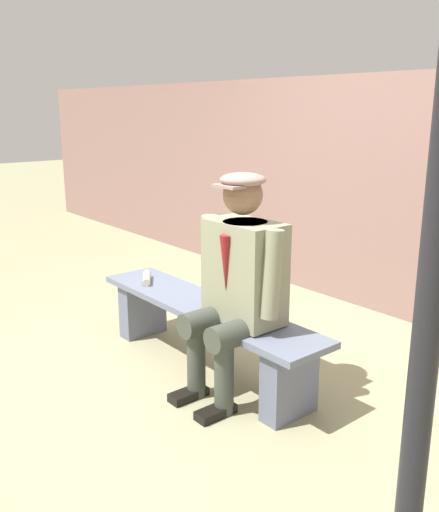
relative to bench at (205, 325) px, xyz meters
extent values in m
plane|color=gray|center=(0.00, 0.00, -0.31)|extent=(30.00, 30.00, 0.00)
cube|color=slate|center=(0.00, 0.00, 0.12)|extent=(1.88, 0.40, 0.04)
cube|color=slate|center=(-0.76, 0.00, -0.10)|extent=(0.13, 0.34, 0.41)
cube|color=slate|center=(0.76, 0.00, -0.10)|extent=(0.13, 0.34, 0.41)
cube|color=gray|center=(-0.38, 0.00, 0.45)|extent=(0.46, 0.28, 0.59)
cylinder|color=#1E2338|center=(-0.38, 0.00, 0.71)|extent=(0.26, 0.26, 0.06)
cone|color=maroon|center=(-0.38, 0.14, 0.52)|extent=(0.07, 0.07, 0.32)
sphere|color=#8C664C|center=(-0.38, 0.02, 0.90)|extent=(0.22, 0.22, 0.22)
ellipsoid|color=gray|center=(-0.38, 0.02, 0.98)|extent=(0.26, 0.26, 0.08)
cube|color=gray|center=(-0.38, 0.12, 0.95)|extent=(0.18, 0.10, 0.02)
cylinder|color=#3E433A|center=(-0.51, 0.13, 0.15)|extent=(0.15, 0.43, 0.15)
cylinder|color=#3E433A|center=(-0.51, 0.26, -0.08)|extent=(0.11, 0.11, 0.46)
cube|color=black|center=(-0.51, 0.32, -0.28)|extent=(0.10, 0.24, 0.05)
cylinder|color=gray|center=(-0.64, 0.04, 0.50)|extent=(0.11, 0.14, 0.49)
cylinder|color=#3E433A|center=(-0.25, 0.13, 0.15)|extent=(0.15, 0.43, 0.15)
cylinder|color=#3E433A|center=(-0.25, 0.26, -0.08)|extent=(0.11, 0.11, 0.46)
cube|color=black|center=(-0.25, 0.32, -0.28)|extent=(0.10, 0.24, 0.05)
cylinder|color=gray|center=(-0.12, 0.04, 0.50)|extent=(0.11, 0.12, 0.49)
cylinder|color=beige|center=(0.64, 0.03, 0.17)|extent=(0.23, 0.18, 0.05)
cube|color=#8B6861|center=(0.00, -1.89, 0.66)|extent=(12.00, 0.24, 1.94)
cylinder|color=black|center=(-1.75, 0.40, 0.97)|extent=(0.10, 0.10, 2.55)
camera|label=1|loc=(-2.67, 2.08, 1.36)|focal=39.19mm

